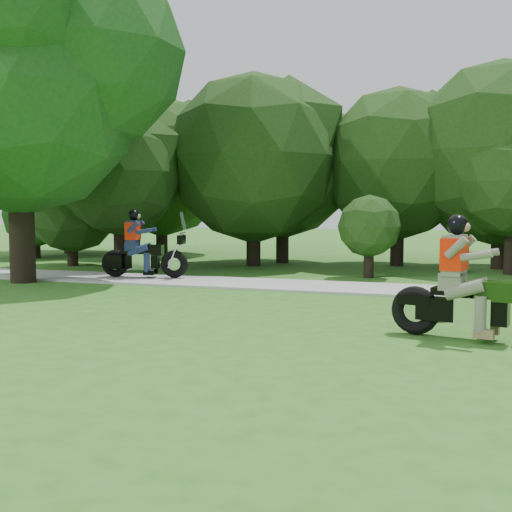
# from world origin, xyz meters

# --- Properties ---
(ground) EXTENTS (100.00, 100.00, 0.00)m
(ground) POSITION_xyz_m (0.00, 0.00, 0.00)
(ground) COLOR #2F621C
(ground) RESTS_ON ground
(walkway) EXTENTS (60.00, 2.20, 0.06)m
(walkway) POSITION_xyz_m (0.00, 8.00, 0.03)
(walkway) COLOR #9B9B96
(walkway) RESTS_ON ground
(tree_line) EXTENTS (40.77, 11.89, 7.58)m
(tree_line) POSITION_xyz_m (0.06, 14.87, 3.61)
(tree_line) COLOR black
(tree_line) RESTS_ON ground
(big_tree_west) EXTENTS (8.64, 6.56, 9.96)m
(big_tree_west) POSITION_xyz_m (-10.54, 6.85, 5.76)
(big_tree_west) COLOR black
(big_tree_west) RESTS_ON ground
(chopper_motorcycle) EXTENTS (2.71, 1.00, 1.95)m
(chopper_motorcycle) POSITION_xyz_m (1.10, 2.50, 0.72)
(chopper_motorcycle) COLOR black
(chopper_motorcycle) RESTS_ON ground
(touring_motorcycle) EXTENTS (2.51, 1.11, 1.92)m
(touring_motorcycle) POSITION_xyz_m (-7.85, 8.15, 0.76)
(touring_motorcycle) COLOR black
(touring_motorcycle) RESTS_ON walkway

